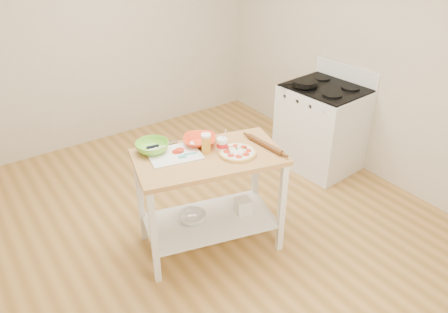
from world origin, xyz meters
name	(u,v)px	position (x,y,z in m)	size (l,w,h in m)	color
room_shell	(205,88)	(0.00, 0.00, 1.35)	(4.04, 4.54, 2.74)	#B08141
prep_island	(209,182)	(-0.13, -0.24, 0.65)	(1.28, 0.91, 0.90)	tan
gas_stove	(322,127)	(1.64, 0.20, 0.47)	(0.76, 0.87, 1.11)	silver
skillet	(304,83)	(1.46, 0.34, 0.97)	(0.42, 0.28, 0.03)	black
pizza	(237,152)	(0.06, -0.36, 0.92)	(0.29, 0.29, 0.05)	#E8BB63
cutting_board	(174,154)	(-0.35, -0.08, 0.91)	(0.45, 0.38, 0.04)	white
spatula	(187,155)	(-0.29, -0.16, 0.92)	(0.16, 0.05, 0.01)	teal
knife	(158,145)	(-0.40, 0.10, 0.92)	(0.27, 0.06, 0.01)	silver
orange_bowl	(199,141)	(-0.09, -0.04, 0.93)	(0.27, 0.27, 0.07)	#E93E18
green_bowl	(152,147)	(-0.47, 0.06, 0.94)	(0.26, 0.26, 0.08)	#75CE36
beer_pint	(206,143)	(-0.12, -0.18, 0.98)	(0.08, 0.08, 0.16)	gold
yogurt_tub	(222,144)	(0.00, -0.24, 0.95)	(0.09, 0.09, 0.19)	white
rolling_pin	(265,145)	(0.31, -0.39, 0.92)	(0.04, 0.04, 0.39)	#5C3315
shelf_glass_bowl	(192,217)	(-0.26, -0.16, 0.30)	(0.23, 0.23, 0.07)	silver
shelf_bin	(243,205)	(0.17, -0.30, 0.32)	(0.13, 0.13, 0.13)	white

